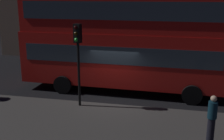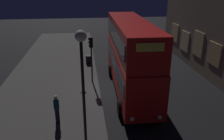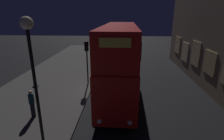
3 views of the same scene
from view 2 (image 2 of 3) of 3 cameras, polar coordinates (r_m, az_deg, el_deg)
ground_plane at (r=18.24m, az=-0.09°, el=-4.78°), size 80.00×80.00×0.00m
sidewalk_slab at (r=18.34m, az=-15.75°, el=-5.28°), size 44.00×7.95×0.12m
double_decker_bus at (r=17.16m, az=4.62°, el=4.36°), size 11.22×2.97×5.44m
traffic_light_near_kerb at (r=18.33m, az=-5.31°, el=5.00°), size 0.36×0.39×3.87m
street_lamp at (r=10.18m, az=-7.57°, el=1.19°), size 0.52×0.52×6.00m
pedestrian at (r=13.90m, az=-13.82°, el=-9.44°), size 0.33×0.33×1.77m
litter_bin at (r=23.64m, az=-5.94°, el=2.68°), size 0.59×0.59×0.84m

